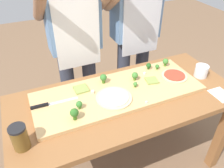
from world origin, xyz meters
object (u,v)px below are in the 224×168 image
Objects in this scene: cheese_crumble_c at (93,92)px; sauce_jar at (20,138)px; prep_table at (125,110)px; pizza_slice_near_left at (81,89)px; recipe_note at (221,95)px; pizza_whole_cheese_artichoke at (114,98)px; cook_right at (136,26)px; broccoli_floret_center_right at (149,66)px; broccoli_floret_front_mid at (74,113)px; cheese_crumble_a at (145,73)px; broccoli_floret_back_mid at (103,78)px; pizza_whole_tomato_red at (174,76)px; broccoli_floret_back_right at (166,62)px; pizza_slice_far_right at (152,80)px; flour_cup at (201,71)px; broccoli_floret_back_left at (79,105)px; broccoli_floret_front_left at (157,67)px; cook_left at (75,37)px; chefs_knife at (48,104)px; cheese_crumble_b at (146,102)px; broccoli_floret_center_left at (135,76)px.

cheese_crumble_c is 0.13× the size of sauce_jar.
pizza_slice_near_left is (-0.26, 0.17, 0.15)m from prep_table.
pizza_whole_cheese_artichoke is at bearing 161.76° from recipe_note.
broccoli_floret_center_right is at bearing -101.64° from cook_right.
pizza_whole_cheese_artichoke is 0.30m from broccoli_floret_front_mid.
sauce_jar is at bearing -166.13° from pizza_whole_cheese_artichoke.
cook_right is at bearing 71.59° from cheese_crumble_a.
pizza_slice_near_left is 0.79m from cook_right.
sauce_jar reaches higher than pizza_whole_cheese_artichoke.
pizza_whole_cheese_artichoke is 0.19m from broccoli_floret_back_mid.
pizza_whole_tomato_red is at bearing -85.22° from cook_right.
broccoli_floret_front_mid is (-0.38, -0.09, 0.19)m from prep_table.
sauce_jar is 0.99× the size of recipe_note.
cheese_crumble_c is (-0.50, -0.11, -0.02)m from broccoli_floret_center_right.
cheese_crumble_c is (-0.65, -0.10, -0.03)m from broccoli_floret_back_right.
pizza_slice_far_right reaches higher than recipe_note.
pizza_whole_cheese_artichoke is 1.61× the size of recipe_note.
sauce_jar is (-0.92, -0.32, 0.04)m from cheese_crumble_a.
pizza_whole_tomato_red is 12.81× the size of cheese_crumble_a.
pizza_whole_cheese_artichoke is at bearing -179.14° from flour_cup.
recipe_note is at bearing -8.62° from broccoli_floret_front_mid.
recipe_note is (1.29, -0.08, -0.07)m from sauce_jar.
sauce_jar is 1.30m from cook_right.
cheese_crumble_a is (0.56, 0.17, -0.02)m from broccoli_floret_back_left.
broccoli_floret_front_left is at bearing -168.18° from broccoli_floret_back_right.
flour_cup reaches higher than cheese_crumble_c.
pizza_whole_cheese_artichoke is at bearing -46.75° from pizza_slice_near_left.
pizza_whole_tomato_red is 2.01× the size of pizza_slice_near_left.
cook_left is (0.52, 0.74, 0.15)m from sauce_jar.
broccoli_floret_back_left is 1.06× the size of broccoli_floret_center_right.
cheese_crumble_a is 0.76× the size of cheese_crumble_c.
chefs_knife is at bearing -171.77° from broccoli_floret_center_right.
cook_left reaches higher than chefs_knife.
recipe_note is (0.98, -0.15, -0.07)m from broccoli_floret_front_mid.
cook_left is (-0.08, 0.40, 0.16)m from broccoli_floret_back_mid.
pizza_slice_far_right is 0.25m from cheese_crumble_b.
recipe_note is at bearing -59.83° from broccoli_floret_front_left.
broccoli_floret_back_left is at bearing -139.67° from cook_right.
broccoli_floret_center_left is at bearing 18.92° from sauce_jar.
broccoli_floret_back_mid reaches higher than prep_table.
pizza_slice_far_right is 0.05× the size of cook_right.
sauce_jar is at bearing -160.99° from cheese_crumble_a.
broccoli_floret_center_left reaches higher than prep_table.
broccoli_floret_front_left is at bearing 1.43° from pizza_slice_near_left.
broccoli_floret_back_right reaches higher than broccoli_floret_front_left.
broccoli_floret_front_left is (0.74, 0.27, -0.02)m from broccoli_floret_front_mid.
cheese_crumble_a is at bearing 19.01° from sauce_jar.
prep_table is at bearing -64.09° from broccoli_floret_back_mid.
flour_cup is (0.19, -0.20, -0.02)m from broccoli_floret_back_right.
cheese_crumble_a reaches higher than pizza_slice_far_right.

